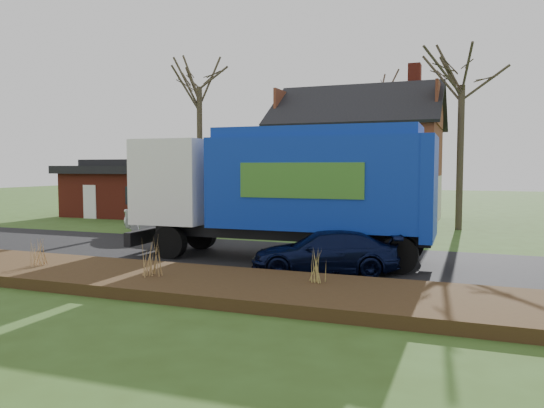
% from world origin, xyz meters
% --- Properties ---
extents(ground, '(120.00, 120.00, 0.00)m').
position_xyz_m(ground, '(0.00, 0.00, 0.00)').
color(ground, '#304A18').
rests_on(ground, ground).
extents(road, '(80.00, 7.00, 0.02)m').
position_xyz_m(road, '(0.00, 0.00, 0.01)').
color(road, black).
rests_on(road, ground).
extents(mulch_verge, '(80.00, 3.50, 0.30)m').
position_xyz_m(mulch_verge, '(0.00, -5.30, 0.15)').
color(mulch_verge, black).
rests_on(mulch_verge, ground).
extents(main_house, '(12.95, 8.95, 9.26)m').
position_xyz_m(main_house, '(1.49, 13.91, 4.03)').
color(main_house, beige).
rests_on(main_house, ground).
extents(ranch_house, '(9.80, 8.20, 3.70)m').
position_xyz_m(ranch_house, '(-12.00, 13.00, 1.81)').
color(ranch_house, maroon).
rests_on(ranch_house, ground).
extents(garbage_truck, '(10.64, 3.05, 4.54)m').
position_xyz_m(garbage_truck, '(2.39, -0.35, 2.62)').
color(garbage_truck, black).
rests_on(garbage_truck, ground).
extents(silver_sedan, '(5.26, 3.68, 1.65)m').
position_xyz_m(silver_sedan, '(-4.78, 3.51, 0.82)').
color(silver_sedan, '#B4B6BC').
rests_on(silver_sedan, ground).
extents(navy_wagon, '(4.78, 3.18, 1.29)m').
position_xyz_m(navy_wagon, '(4.28, -2.11, 0.64)').
color(navy_wagon, black).
rests_on(navy_wagon, ground).
extents(tree_front_west, '(3.71, 3.71, 11.03)m').
position_xyz_m(tree_front_west, '(-6.87, 10.49, 9.09)').
color(tree_front_west, '#3C3424').
rests_on(tree_front_west, ground).
extents(tree_front_east, '(3.78, 3.78, 10.50)m').
position_xyz_m(tree_front_east, '(7.74, 11.22, 8.53)').
color(tree_front_east, '#3C3324').
rests_on(tree_front_east, ground).
extents(tree_back, '(3.54, 3.54, 11.21)m').
position_xyz_m(tree_back, '(1.81, 21.80, 9.34)').
color(tree_back, '#433128').
rests_on(tree_back, ground).
extents(grass_clump_west, '(0.31, 0.25, 0.81)m').
position_xyz_m(grass_clump_west, '(-3.59, -5.42, 0.71)').
color(grass_clump_west, '#A27947').
rests_on(grass_clump_west, mulch_verge).
extents(grass_clump_mid, '(0.38, 0.32, 1.07)m').
position_xyz_m(grass_clump_mid, '(0.44, -5.54, 0.84)').
color(grass_clump_mid, '#9C7744').
rests_on(grass_clump_mid, mulch_verge).
extents(grass_clump_east, '(0.34, 0.28, 0.84)m').
position_xyz_m(grass_clump_east, '(4.77, -4.73, 0.72)').
color(grass_clump_east, '#A08E46').
rests_on(grass_clump_east, mulch_verge).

